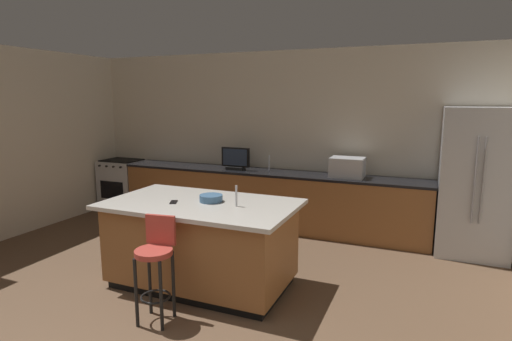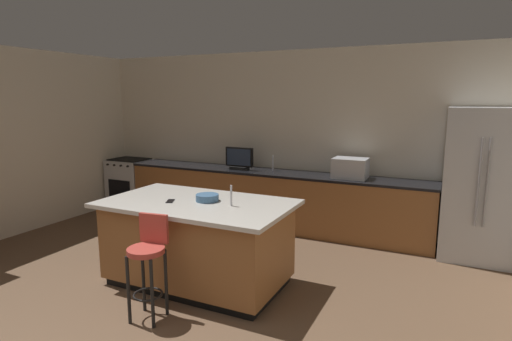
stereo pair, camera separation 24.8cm
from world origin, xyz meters
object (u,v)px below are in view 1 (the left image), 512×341
object	(u,v)px
fruit_bowl	(211,198)
tv_remote	(214,197)
microwave	(347,167)
kitchen_island	(202,243)
tv_monitor	(236,160)
range_oven	(123,184)
cell_phone	(174,202)
refrigerator	(475,183)
bar_stool_center	(156,260)

from	to	relation	value
fruit_bowl	tv_remote	size ratio (longest dim) A/B	1.46
microwave	fruit_bowl	xyz separation A→B (m)	(-1.06, -2.16, -0.07)
kitchen_island	microwave	distance (m)	2.57
kitchen_island	tv_monitor	bearing A→B (deg)	106.09
kitchen_island	microwave	bearing A→B (deg)	62.71
range_oven	tv_remote	xyz separation A→B (m)	(3.01, -1.98, 0.49)
fruit_bowl	tv_remote	world-z (taller)	fruit_bowl
tv_monitor	fruit_bowl	distance (m)	2.23
tv_monitor	range_oven	bearing A→B (deg)	178.77
fruit_bowl	microwave	bearing A→B (deg)	63.88
range_oven	cell_phone	size ratio (longest dim) A/B	6.14
kitchen_island	microwave	size ratio (longest dim) A/B	4.27
kitchen_island	range_oven	distance (m)	3.72
kitchen_island	tv_monitor	size ratio (longest dim) A/B	4.28
kitchen_island	tv_remote	bearing A→B (deg)	83.48
tv_monitor	tv_remote	distance (m)	2.04
microwave	fruit_bowl	size ratio (longest dim) A/B	1.93
refrigerator	microwave	world-z (taller)	refrigerator
fruit_bowl	cell_phone	size ratio (longest dim) A/B	1.66
refrigerator	bar_stool_center	xyz separation A→B (m)	(-2.81, -2.97, -0.38)
cell_phone	refrigerator	bearing A→B (deg)	11.75
kitchen_island	bar_stool_center	bearing A→B (deg)	-90.34
microwave	bar_stool_center	size ratio (longest dim) A/B	0.49
fruit_bowl	tv_monitor	bearing A→B (deg)	108.80
refrigerator	kitchen_island	bearing A→B (deg)	-142.34
cell_phone	tv_remote	distance (m)	0.46
tv_remote	kitchen_island	bearing A→B (deg)	-83.40
range_oven	microwave	bearing A→B (deg)	0.02
kitchen_island	bar_stool_center	distance (m)	0.82
cell_phone	tv_remote	world-z (taller)	tv_remote
tv_monitor	refrigerator	bearing A→B (deg)	-0.18
range_oven	cell_phone	distance (m)	3.62
refrigerator	range_oven	bearing A→B (deg)	179.39
kitchen_island	cell_phone	xyz separation A→B (m)	(-0.26, -0.12, 0.46)
bar_stool_center	refrigerator	bearing A→B (deg)	38.43
tv_remote	range_oven	bearing A→B (deg)	159.72
microwave	tv_monitor	world-z (taller)	tv_monitor
refrigerator	bar_stool_center	distance (m)	4.11
kitchen_island	fruit_bowl	distance (m)	0.51
range_oven	fruit_bowl	bearing A→B (deg)	-35.11
bar_stool_center	cell_phone	world-z (taller)	bar_stool_center
range_oven	tv_monitor	xyz separation A→B (m)	(2.35, -0.05, 0.61)
kitchen_island	fruit_bowl	bearing A→B (deg)	37.05
kitchen_island	tv_remote	world-z (taller)	tv_remote
range_oven	microwave	distance (m)	4.17
microwave	cell_phone	distance (m)	2.74
fruit_bowl	refrigerator	bearing A→B (deg)	37.68
refrigerator	cell_phone	size ratio (longest dim) A/B	12.86
refrigerator	tv_monitor	world-z (taller)	refrigerator
refrigerator	bar_stool_center	bearing A→B (deg)	-133.37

